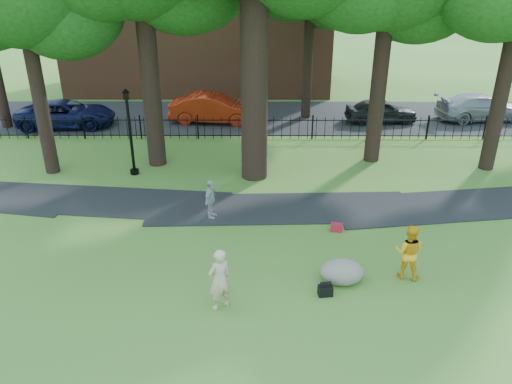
{
  "coord_description": "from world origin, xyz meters",
  "views": [
    {
      "loc": [
        0.16,
        -13.01,
        8.63
      ],
      "look_at": [
        0.09,
        2.0,
        1.59
      ],
      "focal_mm": 35.0,
      "sensor_mm": 36.0,
      "label": 1
    }
  ],
  "objects_px": {
    "man": "(408,252)",
    "boulder": "(342,270)",
    "lamppost": "(130,134)",
    "red_sedan": "(214,108)",
    "woman": "(220,279)"
  },
  "relations": [
    {
      "from": "boulder",
      "to": "red_sedan",
      "type": "height_order",
      "value": "red_sedan"
    },
    {
      "from": "man",
      "to": "red_sedan",
      "type": "relative_size",
      "value": 0.34
    },
    {
      "from": "lamppost",
      "to": "boulder",
      "type": "bearing_deg",
      "value": -58.36
    },
    {
      "from": "woman",
      "to": "boulder",
      "type": "distance_m",
      "value": 3.74
    },
    {
      "from": "boulder",
      "to": "lamppost",
      "type": "distance_m",
      "value": 11.39
    },
    {
      "from": "man",
      "to": "red_sedan",
      "type": "bearing_deg",
      "value": -46.37
    },
    {
      "from": "boulder",
      "to": "red_sedan",
      "type": "bearing_deg",
      "value": 107.74
    },
    {
      "from": "red_sedan",
      "to": "lamppost",
      "type": "bearing_deg",
      "value": 164.65
    },
    {
      "from": "boulder",
      "to": "red_sedan",
      "type": "distance_m",
      "value": 16.51
    },
    {
      "from": "man",
      "to": "boulder",
      "type": "relative_size",
      "value": 1.35
    },
    {
      "from": "woman",
      "to": "boulder",
      "type": "xyz_separation_m",
      "value": [
        3.49,
        1.24,
        -0.54
      ]
    },
    {
      "from": "woman",
      "to": "lamppost",
      "type": "xyz_separation_m",
      "value": [
        -4.44,
        9.29,
        0.95
      ]
    },
    {
      "from": "woman",
      "to": "red_sedan",
      "type": "height_order",
      "value": "woman"
    },
    {
      "from": "man",
      "to": "lamppost",
      "type": "relative_size",
      "value": 0.45
    },
    {
      "from": "woman",
      "to": "boulder",
      "type": "relative_size",
      "value": 1.43
    }
  ]
}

